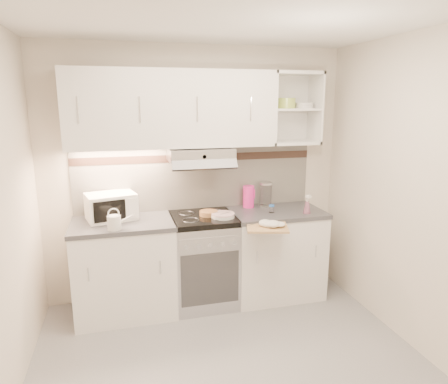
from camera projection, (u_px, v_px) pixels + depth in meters
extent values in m
plane|color=gray|center=(235.00, 371.00, 2.98)|extent=(3.00, 3.00, 0.00)
cube|color=beige|center=(197.00, 174.00, 4.02)|extent=(3.00, 0.04, 2.50)
cube|color=beige|center=(350.00, 315.00, 1.38)|extent=(3.00, 0.04, 2.50)
cube|color=beige|center=(422.00, 197.00, 3.07)|extent=(0.04, 2.80, 2.50)
cube|color=white|center=(237.00, 12.00, 2.42)|extent=(3.00, 2.80, 0.04)
cube|color=silver|center=(197.00, 177.00, 4.02)|extent=(2.40, 0.02, 0.64)
cube|color=#32211B|center=(197.00, 158.00, 3.97)|extent=(2.40, 0.01, 0.08)
cube|color=white|center=(172.00, 109.00, 3.65)|extent=(1.90, 0.34, 0.70)
cube|color=white|center=(293.00, 108.00, 3.95)|extent=(0.50, 0.34, 0.70)
cylinder|color=#98B244|center=(286.00, 103.00, 3.92)|extent=(0.19, 0.19, 0.10)
cylinder|color=silver|center=(304.00, 105.00, 3.97)|extent=(0.18, 0.18, 0.06)
cube|color=#B7B7BC|center=(200.00, 154.00, 3.78)|extent=(0.60, 0.40, 0.12)
cube|color=white|center=(125.00, 270.00, 3.73)|extent=(0.90, 0.60, 0.86)
cube|color=#47474C|center=(122.00, 224.00, 3.63)|extent=(0.92, 0.62, 0.04)
cube|color=white|center=(275.00, 254.00, 4.11)|extent=(0.90, 0.60, 0.86)
cube|color=#47474C|center=(276.00, 212.00, 4.00)|extent=(0.92, 0.62, 0.04)
cube|color=#B7B7BC|center=(204.00, 262.00, 3.92)|extent=(0.60, 0.58, 0.85)
cube|color=black|center=(203.00, 218.00, 3.82)|extent=(0.60, 0.60, 0.05)
cube|color=white|center=(111.00, 206.00, 3.68)|extent=(0.49, 0.41, 0.24)
cube|color=black|center=(111.00, 211.00, 3.54)|extent=(0.28, 0.08, 0.19)
cylinder|color=silver|center=(114.00, 223.00, 3.39)|extent=(0.11, 0.11, 0.12)
cone|color=silver|center=(125.00, 220.00, 3.41)|extent=(0.16, 0.04, 0.10)
torus|color=silver|center=(114.00, 214.00, 3.37)|extent=(0.10, 0.02, 0.10)
cylinder|color=silver|center=(223.00, 217.00, 3.76)|extent=(0.22, 0.22, 0.01)
cylinder|color=silver|center=(223.00, 215.00, 3.76)|extent=(0.22, 0.22, 0.01)
cylinder|color=silver|center=(223.00, 214.00, 3.75)|extent=(0.22, 0.22, 0.01)
cube|color=silver|center=(223.00, 213.00, 3.75)|extent=(0.14, 0.03, 0.01)
cylinder|color=tan|center=(209.00, 213.00, 3.82)|extent=(0.18, 0.18, 0.04)
cylinder|color=#F02892|center=(249.00, 197.00, 4.10)|extent=(0.11, 0.11, 0.23)
cube|color=#F02892|center=(254.00, 194.00, 4.10)|extent=(0.02, 0.03, 0.09)
cylinder|color=silver|center=(265.00, 195.00, 4.15)|extent=(0.12, 0.12, 0.23)
cylinder|color=#B7B7BC|center=(266.00, 184.00, 4.13)|extent=(0.13, 0.13, 0.02)
cylinder|color=silver|center=(272.00, 209.00, 3.92)|extent=(0.05, 0.05, 0.06)
cylinder|color=blue|center=(272.00, 206.00, 3.91)|extent=(0.05, 0.05, 0.02)
cone|color=pink|center=(307.00, 207.00, 3.88)|extent=(0.07, 0.07, 0.12)
cube|color=tan|center=(267.00, 227.00, 3.57)|extent=(0.43, 0.41, 0.02)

